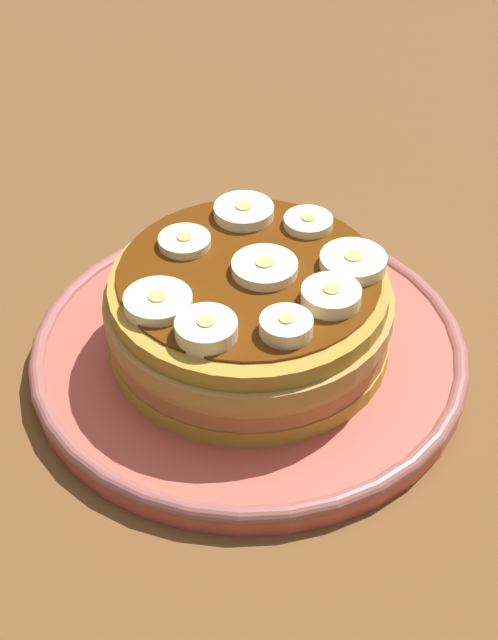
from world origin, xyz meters
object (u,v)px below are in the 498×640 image
banana_slice_4 (331,297)px  banana_slice_6 (286,327)px  banana_slice_7 (308,223)px  plate (249,351)px  pancake_stack (248,312)px  banana_slice_8 (206,330)px  banana_slice_3 (158,302)px  banana_slice_2 (244,212)px  banana_slice_0 (264,271)px  banana_slice_1 (353,263)px  banana_slice_5 (185,242)px

banana_slice_4 → banana_slice_6: bearing=137.7°
banana_slice_4 → banana_slice_7: 6.78cm
plate → pancake_stack: (-0.18, 0.05, 3.02)cm
banana_slice_4 → banana_slice_8: size_ratio=0.99×
banana_slice_3 → banana_slice_8: (-2.17, -2.59, 0.14)cm
banana_slice_2 → banana_slice_6: bearing=-165.9°
banana_slice_0 → banana_slice_2: (5.40, 1.32, 0.03)cm
banana_slice_4 → banana_slice_0: bearing=58.3°
banana_slice_6 → banana_slice_1: bearing=-32.5°
banana_slice_7 → banana_slice_6: bearing=172.9°
banana_slice_4 → plate: bearing=60.7°
banana_slice_1 → banana_slice_3: 10.53cm
banana_slice_6 → banana_slice_8: bearing=95.2°
plate → pancake_stack: bearing=163.2°
pancake_stack → banana_slice_4: (-2.18, -4.27, 2.96)cm
banana_slice_3 → banana_slice_5: 5.27cm
plate → banana_slice_1: (0.62, -5.45, 5.92)cm
banana_slice_2 → pancake_stack: bearing=-175.2°
banana_slice_0 → plate: bearing=72.2°
pancake_stack → banana_slice_4: bearing=-117.1°
banana_slice_0 → banana_slice_3: size_ratio=1.00×
banana_slice_6 → banana_slice_7: size_ratio=0.95×
banana_slice_4 → banana_slice_7: size_ratio=1.11×
banana_slice_1 → banana_slice_4: bearing=157.6°
banana_slice_4 → banana_slice_7: bearing=9.3°
banana_slice_1 → banana_slice_6: size_ratio=1.35×
banana_slice_0 → banana_slice_5: size_ratio=1.22×
plate → banana_slice_6: 7.94cm
banana_slice_1 → banana_slice_0: bearing=100.8°
banana_slice_5 → banana_slice_7: same height
pancake_stack → banana_slice_3: (-2.81, 4.39, 2.84)cm
plate → banana_slice_4: banana_slice_4 is taller
banana_slice_4 → banana_slice_6: same height
banana_slice_2 → banana_slice_5: 4.25cm
banana_slice_3 → banana_slice_7: 10.52cm
banana_slice_4 → banana_slice_8: (-2.79, 6.07, 0.02)cm
plate → banana_slice_4: (-2.36, -4.22, 5.98)cm
banana_slice_3 → banana_slice_4: size_ratio=1.14×
banana_slice_2 → banana_slice_6: size_ratio=1.30×
banana_slice_6 → banana_slice_5: bearing=38.5°
banana_slice_1 → banana_slice_5: bearing=80.0°
banana_slice_2 → banana_slice_7: 3.72cm
plate → banana_slice_1: 8.07cm
banana_slice_4 → banana_slice_6: (-2.44, 2.23, 0.02)cm
pancake_stack → banana_slice_4: 5.64cm
pancake_stack → banana_slice_2: (5.32, 0.45, 2.88)cm
banana_slice_6 → banana_slice_7: banana_slice_6 is taller
banana_slice_5 → banana_slice_8: size_ratio=0.94×
banana_slice_6 → banana_slice_0: bearing=14.5°
banana_slice_4 → pancake_stack: bearing=62.9°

